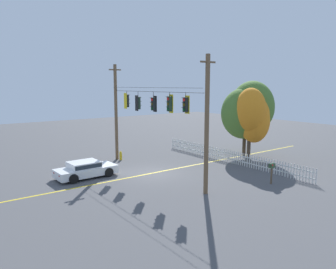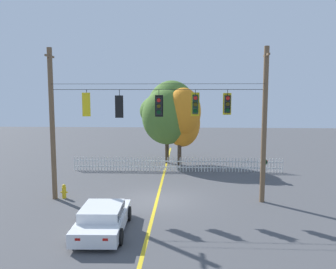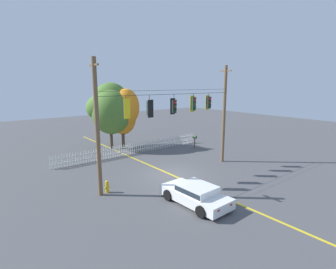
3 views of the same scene
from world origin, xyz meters
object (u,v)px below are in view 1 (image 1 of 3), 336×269
Objects in this scene: traffic_signal_northbound_primary at (186,105)px; parked_car at (85,169)px; traffic_signal_westbound_side at (138,103)px; roadside_mailbox at (272,167)px; autumn_maple_near_fence at (247,110)px; autumn_maple_mid at (252,115)px; fire_hydrant at (121,156)px; traffic_signal_eastbound_side at (127,101)px; traffic_signal_northbound_secondary at (154,104)px; traffic_signal_southbound_primary at (170,104)px.

traffic_signal_northbound_primary reaches higher than parked_car.
traffic_signal_westbound_side is 10.70m from roadside_mailbox.
autumn_maple_near_fence is 1.10× the size of autumn_maple_mid.
traffic_signal_northbound_primary reaches higher than fire_hydrant.
autumn_maple_mid reaches higher than traffic_signal_eastbound_side.
traffic_signal_westbound_side is at bearing -179.81° from traffic_signal_northbound_primary.
traffic_signal_eastbound_side is 3.82m from traffic_signal_northbound_secondary.
traffic_signal_westbound_side reaches higher than parked_car.
traffic_signal_westbound_side is (1.74, 0.00, -0.11)m from traffic_signal_eastbound_side.
roadside_mailbox is at bearing 28.25° from traffic_signal_westbound_side.
autumn_maple_mid reaches higher than fire_hydrant.
traffic_signal_westbound_side is 1.12× the size of traffic_signal_northbound_primary.
traffic_signal_eastbound_side is at bearing -179.98° from traffic_signal_westbound_side.
traffic_signal_westbound_side is at bearing 90.66° from parked_car.
traffic_signal_northbound_primary reaches higher than roadside_mailbox.
roadside_mailbox is at bearing 24.15° from traffic_signal_eastbound_side.
traffic_signal_eastbound_side is 10.93m from autumn_maple_near_fence.
fire_hydrant is at bearing 125.63° from parked_car.
autumn_maple_mid is at bearing 56.28° from fire_hydrant.
fire_hydrant is at bearing -123.72° from autumn_maple_mid.
autumn_maple_near_fence is at bearing 100.61° from traffic_signal_southbound_primary.
traffic_signal_northbound_primary is at bearing 0.19° from traffic_signal_westbound_side.
traffic_signal_southbound_primary is 10.40m from autumn_maple_near_fence.
traffic_signal_northbound_primary is 0.21× the size of autumn_maple_mid.
fire_hydrant is (-5.26, -10.09, -3.81)m from autumn_maple_near_fence.
autumn_maple_mid reaches higher than parked_car.
autumn_maple_near_fence is at bearing 90.01° from traffic_signal_northbound_secondary.
parked_car is at bearing -54.37° from fire_hydrant.
traffic_signal_northbound_primary is 9.96m from autumn_maple_mid.
autumn_maple_near_fence is at bearing 140.69° from roadside_mailbox.
autumn_maple_near_fence is at bearing 69.48° from traffic_signal_eastbound_side.
autumn_maple_near_fence is at bearing 78.50° from traffic_signal_westbound_side.
roadside_mailbox is (10.52, 4.71, -4.01)m from traffic_signal_eastbound_side.
traffic_signal_westbound_side is 5.64m from traffic_signal_northbound_primary.
traffic_signal_northbound_primary is (3.56, -0.00, 0.11)m from traffic_signal_northbound_secondary.
traffic_signal_southbound_primary is 1.77× the size of fire_hydrant.
parked_car is 5.42× the size of fire_hydrant.
fire_hydrant is at bearing -117.53° from autumn_maple_near_fence.
autumn_maple_near_fence is (-0.00, 10.18, -0.90)m from traffic_signal_northbound_secondary.
fire_hydrant is (-1.44, 0.11, -4.78)m from traffic_signal_eastbound_side.
autumn_maple_mid is 11.88m from fire_hydrant.
traffic_signal_eastbound_side is 1.75m from traffic_signal_westbound_side.
traffic_signal_southbound_primary is at bearing -79.39° from autumn_maple_near_fence.
traffic_signal_northbound_secondary is at bearing -144.96° from roadside_mailbox.
autumn_maple_mid is at bearing 95.12° from traffic_signal_southbound_primary.
traffic_signal_eastbound_side reaches higher than roadside_mailbox.
traffic_signal_southbound_primary is at bearing 0.28° from traffic_signal_westbound_side.
traffic_signal_southbound_primary is 0.33× the size of parked_car.
traffic_signal_northbound_secondary is 0.21× the size of autumn_maple_near_fence.
parked_car is (0.05, -4.40, -4.45)m from traffic_signal_westbound_side.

